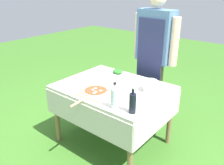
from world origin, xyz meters
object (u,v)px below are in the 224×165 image
Objects in this scene: pizza_on_peel at (95,92)px; prep_table at (113,94)px; water_bottle at (115,96)px; oil_bottle at (133,103)px; mixing_tub at (150,86)px; person_cook at (154,49)px; herb_container at (118,72)px.

prep_table is at bearing 76.12° from pizza_on_peel.
pizza_on_peel is 2.29× the size of water_bottle.
prep_table is at bearing 145.22° from oil_bottle.
mixing_tub reaches higher than prep_table.
water_bottle is at bearing -49.37° from prep_table.
oil_bottle is (0.53, -0.09, 0.09)m from pizza_on_peel.
person_cook reaches higher than herb_container.
oil_bottle is 0.97m from herb_container.
oil_bottle is at bearing -77.13° from mixing_tub.
water_bottle reaches higher than mixing_tub.
mixing_tub is (0.58, -0.20, 0.03)m from herb_container.
person_cook is 1.14m from water_bottle.
prep_table is at bearing 130.63° from water_bottle.
pizza_on_peel is 0.39m from water_bottle.
oil_bottle is 0.98× the size of water_bottle.
pizza_on_peel is at bearing -136.13° from mixing_tub.
prep_table is 0.28m from pizza_on_peel.
person_cook is at bearing 84.04° from prep_table.
person_cook is 2.98× the size of pizza_on_peel.
water_bottle is at bearing -53.98° from herb_container.
pizza_on_peel is (-0.04, -0.25, 0.11)m from prep_table.
prep_table is 2.07× the size of pizza_on_peel.
herb_container is at bearing 126.02° from water_bottle.
herb_container is 1.48× the size of mixing_tub.
oil_bottle is at bearing -15.37° from pizza_on_peel.
herb_container is (-0.20, 0.34, 0.12)m from prep_table.
pizza_on_peel is 3.97× the size of mixing_tub.
mixing_tub is at bearing 102.87° from oil_bottle.
water_bottle is 0.89m from herb_container.
herb_container is (-0.28, -0.39, -0.25)m from person_cook.
herb_container is (-0.16, 0.59, 0.01)m from pizza_on_peel.
mixing_tub is at bearing -18.70° from herb_container.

